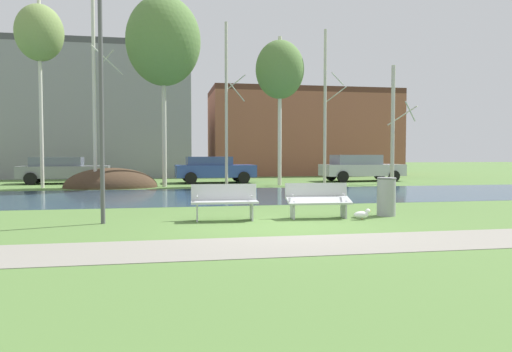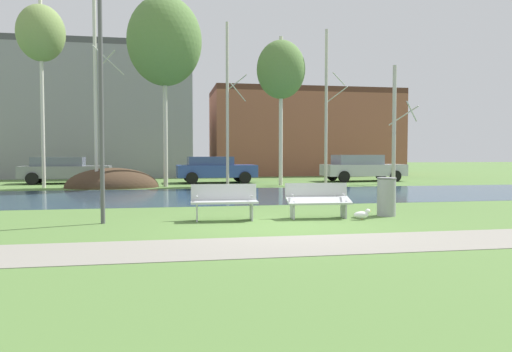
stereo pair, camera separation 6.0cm
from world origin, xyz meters
The scene contains 21 objects.
ground_plane centered at (0.00, 10.00, 0.00)m, with size 120.00×120.00×0.00m, color #517538.
paved_path_strip centered at (0.00, -2.22, 0.01)m, with size 60.00×1.85×0.01m, color gray.
river_band centered at (0.00, 7.99, 0.00)m, with size 80.00×7.44×0.01m, color #2D475B.
soil_mound centered at (-5.16, 13.33, 0.00)m, with size 4.36×2.97×1.87m, color #423021.
bench_left centered at (-1.17, 1.17, 0.47)m, with size 1.63×0.65×0.87m.
bench_right centered at (1.18, 1.17, 0.47)m, with size 1.63×0.65×0.87m.
trash_bin centered at (3.07, 1.27, 0.52)m, with size 0.50×0.50×1.00m.
seagull centered at (2.15, 0.68, 0.13)m, with size 0.46×0.17×0.27m.
streetlamp centered at (-3.99, 1.15, 4.06)m, with size 0.32×0.32×6.21m.
birch_far_left centered at (-8.27, 13.53, 7.13)m, with size 2.16×2.16×9.20m.
birch_left centered at (-5.75, 12.72, 4.63)m, with size 1.39×2.22×9.15m.
birch_center_left centered at (-2.65, 13.41, 7.00)m, with size 3.56×3.56×9.15m.
birch_center centered at (0.33, 12.75, 3.98)m, with size 1.00×1.81×7.89m.
birch_center_right centered at (3.11, 13.46, 5.81)m, with size 2.45×2.45×7.49m.
birch_right centered at (5.50, 13.38, 4.02)m, with size 1.19×2.08×7.94m.
birch_far_right centered at (9.30, 13.42, 3.17)m, with size 1.44×2.57×6.25m.
parked_van_nearest_grey centered at (-8.03, 16.86, 0.76)m, with size 4.66×2.12×1.42m.
parked_sedan_second_blue centered at (-0.01, 16.02, 0.77)m, with size 4.38×2.25×1.44m.
parked_hatch_third_silver centered at (8.56, 16.07, 0.81)m, with size 4.83×2.14×1.53m.
building_grey_warehouse centered at (-7.81, 25.89, 4.47)m, with size 13.75×8.95×8.93m.
building_brick_low centered at (7.74, 25.41, 3.20)m, with size 14.02×6.04×6.40m.
Camera 1 is at (-2.53, -10.34, 1.62)m, focal length 33.73 mm.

